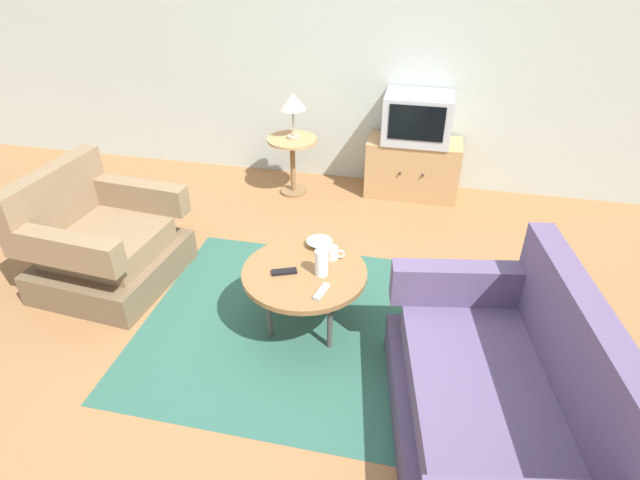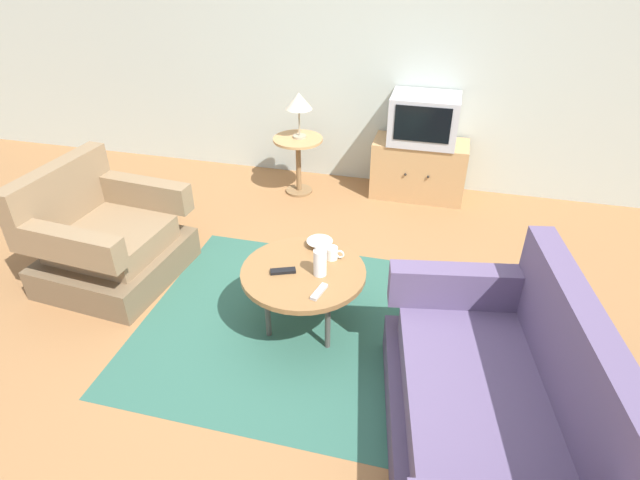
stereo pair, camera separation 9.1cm
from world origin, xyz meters
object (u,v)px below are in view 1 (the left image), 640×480
(television, at_px, (418,118))
(bowl, at_px, (319,243))
(table_lamp, at_px, (293,102))
(vase, at_px, (321,259))
(side_table, at_px, (292,154))
(armchair, at_px, (102,245))
(tv_remote_dark, at_px, (284,272))
(tv_remote_silver, at_px, (322,292))
(mug, at_px, (333,253))
(couch, at_px, (499,407))
(coffee_table, at_px, (304,275))
(tv_stand, at_px, (412,168))

(television, bearing_deg, bowl, -105.77)
(table_lamp, relative_size, vase, 1.76)
(side_table, relative_size, vase, 2.34)
(armchair, distance_m, tv_remote_dark, 1.52)
(side_table, bearing_deg, television, 11.04)
(television, height_order, tv_remote_silver, television)
(mug, relative_size, tv_remote_dark, 0.75)
(armchair, bearing_deg, couch, 76.63)
(tv_remote_dark, distance_m, tv_remote_silver, 0.31)
(coffee_table, bearing_deg, mug, 49.87)
(side_table, xyz_separation_m, vase, (0.71, -1.94, 0.18))
(mug, bearing_deg, tv_remote_dark, -139.48)
(couch, relative_size, coffee_table, 2.08)
(table_lamp, distance_m, bowl, 1.80)
(couch, bearing_deg, table_lamp, 23.35)
(armchair, distance_m, bowl, 1.65)
(armchair, xyz_separation_m, coffee_table, (1.60, -0.22, 0.14))
(coffee_table, bearing_deg, tv_stand, 75.54)
(couch, relative_size, mug, 13.41)
(bowl, bearing_deg, table_lamp, 110.51)
(tv_stand, bearing_deg, side_table, -169.14)
(couch, relative_size, tv_stand, 1.88)
(couch, xyz_separation_m, tv_stand, (-0.62, 2.84, -0.02))
(tv_remote_silver, bearing_deg, vase, 25.63)
(tv_remote_dark, bearing_deg, couch, 131.04)
(table_lamp, height_order, tv_remote_dark, table_lamp)
(bowl, height_order, tv_remote_dark, bowl)
(television, bearing_deg, vase, -101.51)
(side_table, bearing_deg, tv_remote_silver, -70.56)
(tv_stand, height_order, bowl, tv_stand)
(couch, height_order, tv_remote_silver, couch)
(coffee_table, height_order, mug, mug)
(armchair, bearing_deg, mug, 93.42)
(tv_stand, relative_size, mug, 7.11)
(tv_remote_silver, bearing_deg, mug, 14.09)
(side_table, relative_size, tv_remote_dark, 3.42)
(side_table, height_order, tv_stand, side_table)
(couch, relative_size, bowl, 9.41)
(tv_remote_dark, xyz_separation_m, tv_remote_silver, (0.27, -0.15, 0.00))
(television, bearing_deg, coffee_table, -104.43)
(tv_remote_silver, bearing_deg, armchair, 89.47)
(mug, relative_size, tv_remote_silver, 0.75)
(side_table, xyz_separation_m, tv_stand, (1.15, 0.22, -0.13))
(table_lamp, bearing_deg, bowl, -69.49)
(tv_remote_silver, bearing_deg, tv_remote_dark, 74.44)
(armchair, distance_m, side_table, 1.98)
(vase, relative_size, tv_remote_dark, 1.46)
(mug, bearing_deg, tv_stand, 78.38)
(armchair, relative_size, tv_remote_dark, 6.16)
(armchair, relative_size, coffee_table, 1.28)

